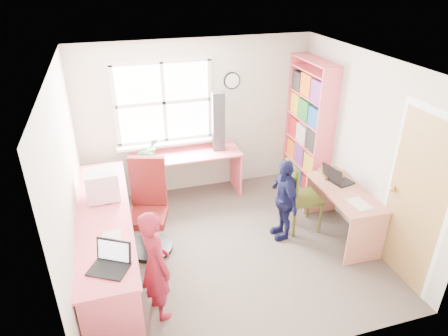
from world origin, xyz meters
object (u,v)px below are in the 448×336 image
(potted_plant, at_px, (152,147))
(cd_tower, at_px, (218,122))
(crt_monitor, at_px, (102,185))
(laptop_left, at_px, (111,261))
(bookshelf, at_px, (308,131))
(person_red, at_px, (156,265))
(person_green, at_px, (150,189))
(wooden_chair, at_px, (298,194))
(swivel_chair, at_px, (149,212))
(l_desk, at_px, (126,251))
(person_navy, at_px, (284,199))
(laptop_right, at_px, (336,178))
(right_desk, at_px, (343,203))

(potted_plant, bearing_deg, cd_tower, -1.90)
(crt_monitor, relative_size, laptop_left, 0.87)
(bookshelf, bearing_deg, person_red, -143.33)
(person_green, bearing_deg, potted_plant, 12.05)
(wooden_chair, relative_size, cd_tower, 1.11)
(swivel_chair, bearing_deg, l_desk, -101.22)
(person_red, bearing_deg, person_navy, -81.67)
(laptop_right, distance_m, person_green, 2.53)
(right_desk, height_order, potted_plant, potted_plant)
(bookshelf, xyz_separation_m, laptop_left, (-3.10, -2.04, -0.19))
(swivel_chair, bearing_deg, bookshelf, 35.40)
(laptop_left, height_order, cd_tower, cd_tower)
(bookshelf, distance_m, person_red, 3.37)
(potted_plant, distance_m, person_red, 2.33)
(l_desk, xyz_separation_m, person_red, (0.27, -0.53, 0.17))
(wooden_chair, relative_size, person_green, 0.88)
(laptop_left, bearing_deg, person_navy, 51.87)
(cd_tower, bearing_deg, laptop_right, -41.25)
(wooden_chair, relative_size, potted_plant, 3.51)
(swivel_chair, bearing_deg, person_green, 97.56)
(wooden_chair, height_order, laptop_left, wooden_chair)
(person_red, bearing_deg, wooden_chair, -82.14)
(laptop_left, relative_size, person_navy, 0.40)
(bookshelf, height_order, cd_tower, bookshelf)
(right_desk, bearing_deg, person_red, -163.77)
(bookshelf, height_order, person_navy, bookshelf)
(bookshelf, xyz_separation_m, potted_plant, (-2.39, 0.30, -0.11))
(right_desk, distance_m, potted_plant, 2.83)
(bookshelf, distance_m, person_green, 2.60)
(bookshelf, relative_size, cd_tower, 2.31)
(bookshelf, bearing_deg, person_green, -171.79)
(potted_plant, bearing_deg, bookshelf, -7.08)
(right_desk, bearing_deg, potted_plant, 146.08)
(wooden_chair, relative_size, person_red, 0.80)
(cd_tower, bearing_deg, right_desk, -46.07)
(swivel_chair, distance_m, cd_tower, 1.80)
(laptop_left, distance_m, person_navy, 2.40)
(wooden_chair, distance_m, laptop_left, 2.69)
(cd_tower, bearing_deg, bookshelf, -4.90)
(person_navy, bearing_deg, person_red, -64.03)
(laptop_left, relative_size, person_red, 0.36)
(right_desk, relative_size, crt_monitor, 3.12)
(potted_plant, distance_m, person_navy, 2.10)
(cd_tower, distance_m, potted_plant, 1.06)
(swivel_chair, bearing_deg, right_desk, 6.17)
(l_desk, relative_size, person_green, 2.58)
(wooden_chair, bearing_deg, cd_tower, 122.98)
(laptop_right, xyz_separation_m, person_green, (-2.42, 0.73, -0.18))
(swivel_chair, distance_m, laptop_right, 2.52)
(l_desk, xyz_separation_m, right_desk, (2.83, 0.12, 0.05))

